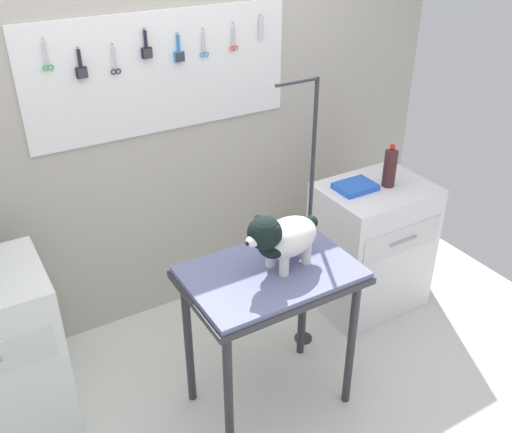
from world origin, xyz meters
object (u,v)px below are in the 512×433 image
object	(u,v)px
dog	(282,238)
cabinet_right	(371,247)
soda_bottle	(390,167)
grooming_arm	(308,234)
grooming_table	(271,288)

from	to	relation	value
dog	cabinet_right	distance (m)	1.23
dog	soda_bottle	world-z (taller)	dog
grooming_arm	cabinet_right	distance (m)	0.70
grooming_table	grooming_arm	distance (m)	0.53
grooming_arm	soda_bottle	xyz separation A→B (m)	(0.66, 0.09, 0.22)
grooming_arm	cabinet_right	bearing A→B (deg)	10.36
grooming_arm	dog	size ratio (longest dim) A/B	3.78
grooming_table	dog	size ratio (longest dim) A/B	1.98
dog	soda_bottle	xyz separation A→B (m)	(1.05, 0.41, -0.05)
dog	cabinet_right	bearing A→B (deg)	23.33
dog	grooming_table	bearing A→B (deg)	167.59
dog	cabinet_right	xyz separation A→B (m)	(0.98, 0.42, -0.61)
grooming_table	dog	distance (m)	0.29
cabinet_right	dog	bearing A→B (deg)	-156.67
cabinet_right	soda_bottle	size ratio (longest dim) A/B	3.25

